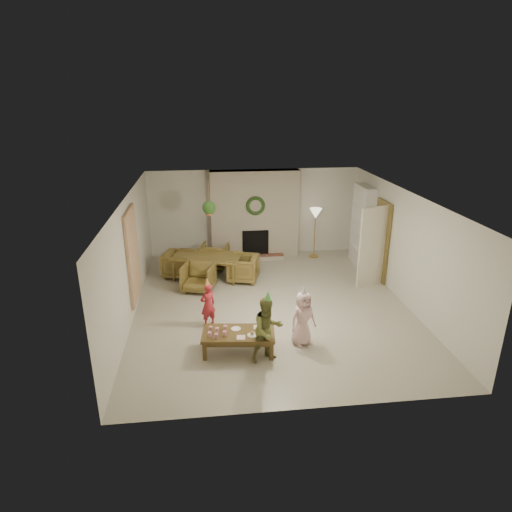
{
  "coord_description": "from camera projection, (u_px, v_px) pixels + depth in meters",
  "views": [
    {
      "loc": [
        -1.38,
        -8.79,
        4.46
      ],
      "look_at": [
        -0.3,
        0.4,
        1.05
      ],
      "focal_mm": 30.8,
      "sensor_mm": 36.0,
      "label": 1
    }
  ],
  "objects": [
    {
      "name": "bookshelf_shelf_d",
      "position": [
        363.0,
        206.0,
        11.76
      ],
      "size": [
        0.3,
        0.92,
        0.03
      ],
      "primitive_type": "cube",
      "color": "white",
      "rests_on": "bookshelf_carcass"
    },
    {
      "name": "plate_a",
      "position": [
        236.0,
        329.0,
        8.08
      ],
      "size": [
        0.2,
        0.2,
        0.01
      ],
      "primitive_type": "cylinder",
      "rotation": [
        0.0,
        0.0,
        -0.11
      ],
      "color": "white",
      "rests_on": "coffee_table_top"
    },
    {
      "name": "hanging_plant_pot",
      "position": [
        209.0,
        213.0,
        10.52
      ],
      "size": [
        0.16,
        0.16,
        0.12
      ],
      "primitive_type": "cylinder",
      "color": "#B05A38",
      "rests_on": "hanging_plant_cord"
    },
    {
      "name": "curtain_panel",
      "position": [
        133.0,
        255.0,
        9.31
      ],
      "size": [
        0.06,
        1.2,
        2.0
      ],
      "primitive_type": "cube",
      "color": "beige",
      "rests_on": "wall_left"
    },
    {
      "name": "coffee_leg_fr",
      "position": [
        272.0,
        351.0,
        7.8
      ],
      "size": [
        0.08,
        0.08,
        0.34
      ],
      "primitive_type": "cube",
      "rotation": [
        0.0,
        0.0,
        -0.11
      ],
      "color": "brown",
      "rests_on": "floor"
    },
    {
      "name": "food_scoop",
      "position": [
        252.0,
        333.0,
        7.86
      ],
      "size": [
        0.08,
        0.08,
        0.07
      ],
      "primitive_type": "sphere",
      "rotation": [
        0.0,
        0.0,
        -0.11
      ],
      "color": "tan",
      "rests_on": "plate_b"
    },
    {
      "name": "napkin_right",
      "position": [
        258.0,
        327.0,
        8.14
      ],
      "size": [
        0.17,
        0.17,
        0.01
      ],
      "primitive_type": "cube",
      "rotation": [
        0.0,
        0.0,
        -0.11
      ],
      "color": "#FDBABA",
      "rests_on": "coffee_table_top"
    },
    {
      "name": "fireplace_mass",
      "position": [
        255.0,
        214.0,
        12.53
      ],
      "size": [
        2.5,
        0.4,
        2.5
      ],
      "primitive_type": "cube",
      "color": "#542516",
      "rests_on": "floor"
    },
    {
      "name": "coffee_table_top",
      "position": [
        238.0,
        334.0,
        7.98
      ],
      "size": [
        1.38,
        0.8,
        0.06
      ],
      "primitive_type": "cube",
      "rotation": [
        0.0,
        0.0,
        -0.11
      ],
      "color": "brown",
      "rests_on": "floor"
    },
    {
      "name": "fireplace_wreath",
      "position": [
        256.0,
        206.0,
        12.21
      ],
      "size": [
        0.54,
        0.1,
        0.54
      ],
      "primitive_type": "torus",
      "rotation": [
        1.57,
        0.0,
        0.0
      ],
      "color": "#1E3F17",
      "rests_on": "fireplace_mass"
    },
    {
      "name": "door_leaf",
      "position": [
        372.0,
        247.0,
        10.58
      ],
      "size": [
        0.77,
        0.32,
        2.0
      ],
      "primitive_type": "cube",
      "rotation": [
        0.0,
        0.0,
        -1.22
      ],
      "color": "beige",
      "rests_on": "floor"
    },
    {
      "name": "cup_c",
      "position": [
        216.0,
        336.0,
        7.76
      ],
      "size": [
        0.08,
        0.08,
        0.09
      ],
      "primitive_type": "cylinder",
      "rotation": [
        0.0,
        0.0,
        -0.11
      ],
      "color": "white",
      "rests_on": "coffee_table_top"
    },
    {
      "name": "coffee_leg_br",
      "position": [
        270.0,
        336.0,
        8.3
      ],
      "size": [
        0.08,
        0.08,
        0.34
      ],
      "primitive_type": "cube",
      "rotation": [
        0.0,
        0.0,
        -0.11
      ],
      "color": "brown",
      "rests_on": "floor"
    },
    {
      "name": "fireplace_hearth",
      "position": [
        256.0,
        257.0,
        12.61
      ],
      "size": [
        1.6,
        0.3,
        0.12
      ],
      "primitive_type": "cube",
      "color": "maroon",
      "rests_on": "floor"
    },
    {
      "name": "bookshelf_shelf_b",
      "position": [
        361.0,
        235.0,
        12.04
      ],
      "size": [
        0.3,
        0.92,
        0.03
      ],
      "primitive_type": "cube",
      "color": "white",
      "rests_on": "bookshelf_carcass"
    },
    {
      "name": "fireplace_firebox",
      "position": [
        255.0,
        243.0,
        12.63
      ],
      "size": [
        0.75,
        0.12,
        0.75
      ],
      "primitive_type": "cube",
      "color": "black",
      "rests_on": "floor"
    },
    {
      "name": "dining_chair_near",
      "position": [
        198.0,
        277.0,
        10.53
      ],
      "size": [
        0.89,
        0.9,
        0.67
      ],
      "primitive_type": "imported",
      "rotation": [
        0.0,
        0.0,
        -0.28
      ],
      "color": "brown",
      "rests_on": "floor"
    },
    {
      "name": "dining_chair_right",
      "position": [
        243.0,
        268.0,
        11.09
      ],
      "size": [
        0.9,
        0.89,
        0.67
      ],
      "primitive_type": "imported",
      "rotation": [
        0.0,
        0.0,
        -1.85
      ],
      "color": "brown",
      "rests_on": "floor"
    },
    {
      "name": "books_row_mid",
      "position": [
        360.0,
        229.0,
        12.04
      ],
      "size": [
        0.2,
        0.44,
        0.24
      ],
      "primitive_type": "cube",
      "color": "#286693",
      "rests_on": "bookshelf_shelf_b"
    },
    {
      "name": "party_hat_red",
      "position": [
        207.0,
        282.0,
        8.7
      ],
      "size": [
        0.14,
        0.14,
        0.18
      ],
      "primitive_type": "cone",
      "rotation": [
        0.0,
        0.0,
        0.16
      ],
      "color": "gold",
      "rests_on": "child_red"
    },
    {
      "name": "wall_back",
      "position": [
        254.0,
        212.0,
        12.71
      ],
      "size": [
        7.0,
        0.0,
        7.0
      ],
      "primitive_type": "plane",
      "rotation": [
        1.57,
        0.0,
        0.0
      ],
      "color": "silver",
      "rests_on": "floor"
    },
    {
      "name": "bookshelf_carcass",
      "position": [
        362.0,
        226.0,
        11.96
      ],
      "size": [
        0.3,
        1.0,
        2.2
      ],
      "primitive_type": "cube",
      "color": "white",
      "rests_on": "floor"
    },
    {
      "name": "cup_e",
      "position": [
        225.0,
        333.0,
        7.83
      ],
      "size": [
        0.08,
        0.08,
        0.09
      ],
      "primitive_type": "cylinder",
      "rotation": [
        0.0,
        0.0,
        -0.11
      ],
      "color": "white",
      "rests_on": "coffee_table_top"
    },
    {
      "name": "child_pink",
      "position": [
        303.0,
        318.0,
        8.19
      ],
      "size": [
        0.6,
        0.5,
        1.06
      ],
      "primitive_type": "imported",
      "rotation": [
        0.0,
        0.0,
        0.36
      ],
      "color": "#F6C5C8",
      "rests_on": "floor"
    },
    {
      "name": "door_frame",
      "position": [
        382.0,
        241.0,
        10.97
      ],
      "size": [
        0.05,
        0.86,
        2.04
      ],
      "primitive_type": "cube",
      "color": "brown",
      "rests_on": "floor"
    },
    {
      "name": "cup_f",
      "position": [
        225.0,
        328.0,
        8.02
      ],
      "size": [
        0.08,
        0.08,
        0.09
      ],
      "primitive_type": "cylinder",
      "rotation": [
        0.0,
        0.0,
        -0.11
      ],
      "color": "white",
      "rests_on": "coffee_table_top"
    },
    {
      "name": "cup_b",
      "position": [
        211.0,
        329.0,
        7.99
      ],
      "size": [
        0.08,
        0.08,
        0.09
      ],
      "primitive_type": "cylinder",
      "rotation": [
        0.0,
        0.0,
        -0.11
      ],
      "color": "white",
      "rests_on": "coffee_table_top"
    },
    {
      "name": "napkin_left",
      "position": [
        241.0,
        337.0,
        7.79
      ],
      "size": [
        0.17,
        0.17,
        0.01
      ],
      "primitive_type": "cube",
      "rotation": [
        0.0,
        0.0,
        -0.11
      ],
      "color": "#FDBABA",
      "rests_on": "coffee_table_top"
    },
    {
      "name": "dining_chair_left",
      "position": [
        179.0,
        264.0,
        11.35
      ],
      "size": [
        0.9,
        0.89,
        0.67
      ],
      "primitive_type": "imported",
      "rotation": [
        0.0,
        0.0,
        1.29
      ],
      "color": "brown",
      "rests_on": "floor"
    },
    {
      "name": "dining_table",
      "position": [
        207.0,
        267.0,
        11.25
      ],
      "size": [
        1.92,
        1.4,
        0.61
      ],
      "primitive_type": "imported",
      "rotation": [
        0.0,
        0.0,
        -0.28
      ],
      "color": "brown",
      "rests_on": "floor"
    },
    {
      "name": "bookshelf_shelf_c",
      "position": [
        362.0,
        220.0,
        11.9
      ],
      "size": [
        0.3,
        0.92,
        0.03
      ],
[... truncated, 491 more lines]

